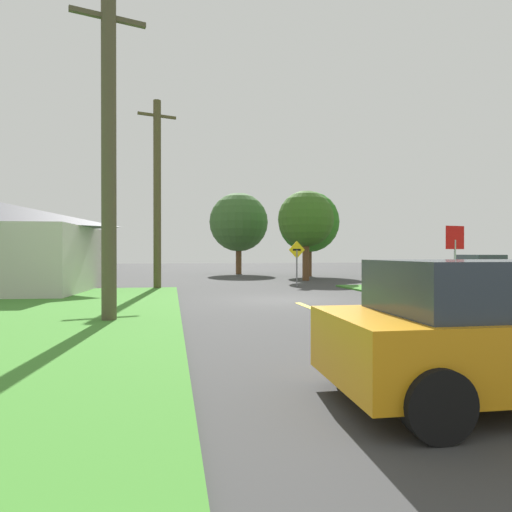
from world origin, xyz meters
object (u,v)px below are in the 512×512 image
stop_sign (455,249)px  oak_tree_right (239,222)px  car_behind_on_main_road (494,331)px  utility_pole_mid (157,193)px  utility_pole_near (109,154)px  barn (0,248)px  direction_sign (297,258)px  oak_tree_left (309,222)px  pine_tree_center (306,219)px  car_on_crossroad (477,270)px

stop_sign → oak_tree_right: (-4.00, 22.64, 2.35)m
car_behind_on_main_road → utility_pole_mid: utility_pole_mid is taller
utility_pole_near → oak_tree_right: 25.78m
stop_sign → utility_pole_mid: bearing=-50.0°
barn → stop_sign: bearing=-23.1°
direction_sign → oak_tree_left: bearing=69.1°
pine_tree_center → car_on_crossroad: bearing=-33.8°
pine_tree_center → direction_sign: bearing=-112.4°
direction_sign → pine_tree_center: pine_tree_center is taller
oak_tree_left → barn: oak_tree_left is taller
oak_tree_left → pine_tree_center: size_ratio=1.12×
car_on_crossroad → pine_tree_center: size_ratio=0.86×
direction_sign → barn: barn is taller
oak_tree_left → utility_pole_near: bearing=-119.3°
stop_sign → utility_pole_mid: 13.10m
car_on_crossroad → oak_tree_left: (-6.26, 10.11, 3.18)m
car_behind_on_main_road → pine_tree_center: (4.57, 22.37, 3.01)m
utility_pole_near → stop_sign: bearing=11.5°
pine_tree_center → barn: pine_tree_center is taller
utility_pole_near → barn: bearing=121.4°
utility_pole_near → pine_tree_center: utility_pole_near is taller
utility_pole_near → direction_sign: utility_pole_near is taller
utility_pole_mid → oak_tree_left: size_ratio=1.42×
car_on_crossroad → oak_tree_left: size_ratio=0.77×
stop_sign → oak_tree_right: bearing=-91.5°
car_on_crossroad → barn: bearing=100.9°
car_on_crossroad → direction_sign: size_ratio=2.05×
direction_sign → oak_tree_left: size_ratio=0.37×
car_on_crossroad → utility_pole_mid: 17.22m
car_on_crossroad → oak_tree_right: (-10.79, 14.67, 3.40)m
car_on_crossroad → utility_pole_mid: bearing=98.6°
car_on_crossroad → utility_pole_mid: (-16.82, 0.02, 3.71)m
utility_pole_mid → car_on_crossroad: bearing=-0.1°
stop_sign → oak_tree_left: oak_tree_left is taller
direction_sign → oak_tree_right: 14.19m
pine_tree_center → barn: bearing=-157.9°
car_behind_on_main_road → oak_tree_left: oak_tree_left is taller
stop_sign → oak_tree_right: size_ratio=0.40×
direction_sign → pine_tree_center: bearing=67.6°
barn → pine_tree_center: bearing=22.1°
car_behind_on_main_road → utility_pole_mid: size_ratio=0.45×
utility_pole_near → oak_tree_left: 23.27m
stop_sign → direction_sign: stop_sign is taller
car_behind_on_main_road → pine_tree_center: 23.03m
barn → direction_sign: bearing=7.2°
utility_pole_near → oak_tree_left: bearing=60.7°
oak_tree_right → direction_sign: bearing=-86.0°
stop_sign → car_on_crossroad: stop_sign is taller
oak_tree_left → car_behind_on_main_road: bearing=-103.0°
oak_tree_left → stop_sign: bearing=-91.7°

